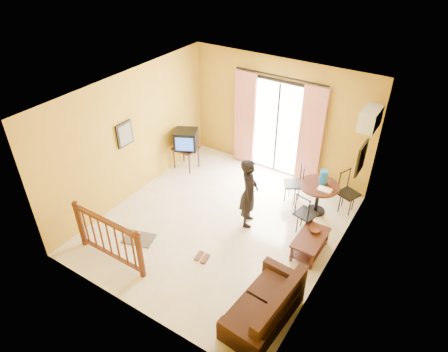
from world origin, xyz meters
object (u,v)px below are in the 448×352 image
Objects in this scene: television at (186,140)px; sofa at (266,308)px; coffee_table at (310,242)px; standing_person at (249,193)px; dining_table at (318,191)px.

television is 0.43× the size of sofa.
television is 0.79× the size of coffee_table.
television is 4.76m from sofa.
television is 2.53m from standing_person.
sofa reaches higher than dining_table.
television is at bearing 162.85° from coffee_table.
dining_table is at bearing 101.10° from sofa.
dining_table is 1.54m from standing_person.
standing_person is (-1.40, 1.92, 0.48)m from sofa.
standing_person reaches higher than television.
television reaches higher than sofa.
television reaches higher than coffee_table.
dining_table is at bearing -25.10° from television.
dining_table is 0.51× the size of sofa.
coffee_table is (3.72, -1.15, -0.55)m from television.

